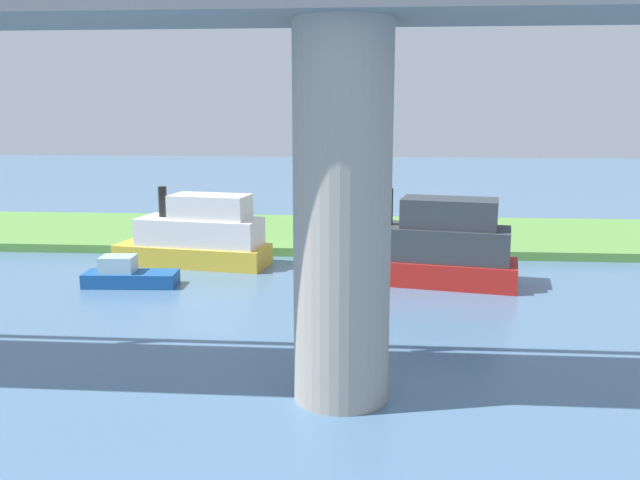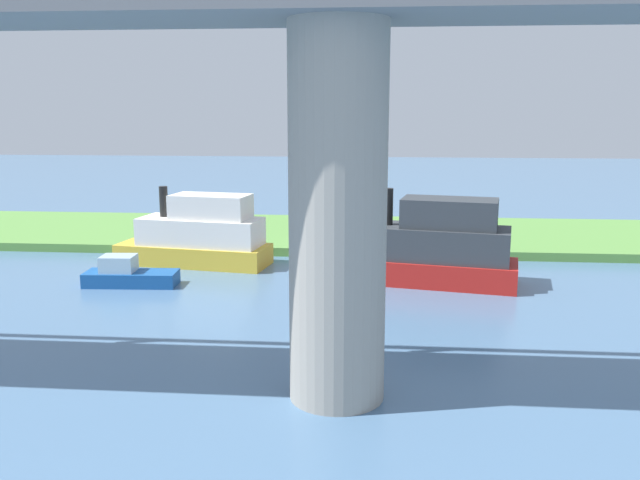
{
  "view_description": "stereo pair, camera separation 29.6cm",
  "coord_description": "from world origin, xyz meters",
  "px_view_note": "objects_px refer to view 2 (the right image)",
  "views": [
    {
      "loc": [
        -1.88,
        37.15,
        8.38
      ],
      "look_at": [
        0.65,
        5.0,
        2.0
      ],
      "focal_mm": 37.59,
      "sensor_mm": 36.0,
      "label": 1
    },
    {
      "loc": [
        -2.18,
        37.13,
        8.38
      ],
      "look_at": [
        0.65,
        5.0,
        2.0
      ],
      "focal_mm": 37.59,
      "sensor_mm": 36.0,
      "label": 2
    }
  ],
  "objects_px": {
    "skiff_small": "(128,275)",
    "motorboat_white": "(430,249)",
    "mooring_post": "(438,241)",
    "motorboat_red": "(198,236)",
    "person_on_bank": "(410,228)",
    "bridge_pylon": "(338,218)"
  },
  "relations": [
    {
      "from": "motorboat_white",
      "to": "motorboat_red",
      "type": "height_order",
      "value": "motorboat_white"
    },
    {
      "from": "motorboat_red",
      "to": "mooring_post",
      "type": "bearing_deg",
      "value": -167.25
    },
    {
      "from": "person_on_bank",
      "to": "bridge_pylon",
      "type": "bearing_deg",
      "value": 81.93
    },
    {
      "from": "bridge_pylon",
      "to": "person_on_bank",
      "type": "xyz_separation_m",
      "value": [
        -3.09,
        -21.82,
        -4.15
      ]
    },
    {
      "from": "skiff_small",
      "to": "motorboat_white",
      "type": "bearing_deg",
      "value": -172.78
    },
    {
      "from": "motorboat_white",
      "to": "motorboat_red",
      "type": "distance_m",
      "value": 12.55
    },
    {
      "from": "bridge_pylon",
      "to": "person_on_bank",
      "type": "height_order",
      "value": "bridge_pylon"
    },
    {
      "from": "motorboat_white",
      "to": "motorboat_red",
      "type": "relative_size",
      "value": 1.09
    },
    {
      "from": "bridge_pylon",
      "to": "motorboat_red",
      "type": "bearing_deg",
      "value": -62.32
    },
    {
      "from": "mooring_post",
      "to": "skiff_small",
      "type": "relative_size",
      "value": 0.18
    },
    {
      "from": "person_on_bank",
      "to": "skiff_small",
      "type": "distance_m",
      "value": 17.17
    },
    {
      "from": "motorboat_red",
      "to": "skiff_small",
      "type": "bearing_deg",
      "value": 64.65
    },
    {
      "from": "person_on_bank",
      "to": "skiff_small",
      "type": "bearing_deg",
      "value": 36.12
    },
    {
      "from": "bridge_pylon",
      "to": "motorboat_white",
      "type": "height_order",
      "value": "bridge_pylon"
    },
    {
      "from": "person_on_bank",
      "to": "mooring_post",
      "type": "xyz_separation_m",
      "value": [
        -1.47,
        2.51,
        -0.29
      ]
    },
    {
      "from": "mooring_post",
      "to": "bridge_pylon",
      "type": "bearing_deg",
      "value": 76.71
    },
    {
      "from": "bridge_pylon",
      "to": "motorboat_red",
      "type": "relative_size",
      "value": 1.25
    },
    {
      "from": "person_on_bank",
      "to": "motorboat_white",
      "type": "height_order",
      "value": "motorboat_white"
    },
    {
      "from": "person_on_bank",
      "to": "motorboat_white",
      "type": "bearing_deg",
      "value": 93.92
    },
    {
      "from": "motorboat_red",
      "to": "skiff_small",
      "type": "distance_m",
      "value": 5.23
    },
    {
      "from": "person_on_bank",
      "to": "skiff_small",
      "type": "relative_size",
      "value": 0.31
    },
    {
      "from": "mooring_post",
      "to": "motorboat_red",
      "type": "relative_size",
      "value": 0.1
    }
  ]
}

